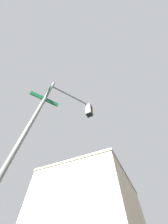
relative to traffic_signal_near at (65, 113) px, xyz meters
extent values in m
cylinder|color=slate|center=(-0.49, -0.78, -1.26)|extent=(0.12, 0.12, 6.27)
cylinder|color=slate|center=(0.07, 0.11, 1.48)|extent=(1.20, 1.81, 0.09)
cube|color=black|center=(0.63, 0.99, 1.03)|extent=(0.28, 0.28, 0.80)
sphere|color=red|center=(0.71, 1.11, 1.28)|extent=(0.18, 0.18, 0.18)
sphere|color=orange|center=(0.71, 1.11, 1.03)|extent=(0.18, 0.18, 0.18)
sphere|color=green|center=(0.71, 1.11, 0.78)|extent=(0.18, 0.18, 0.18)
cube|color=#0F5128|center=(-0.49, -0.78, 0.26)|extent=(0.62, 0.95, 0.20)
cube|color=#0F5128|center=(-0.49, -0.78, 0.48)|extent=(0.87, 0.57, 0.20)
cube|color=beige|center=(-9.16, 25.36, 1.26)|extent=(16.11, 22.93, 11.31)
cube|color=gray|center=(-9.16, 25.36, 7.12)|extent=(16.41, 23.23, 0.40)
camera|label=1|loc=(1.83, -2.01, -3.43)|focal=17.38mm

